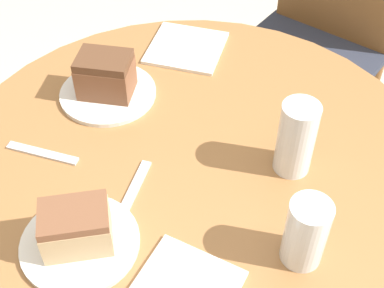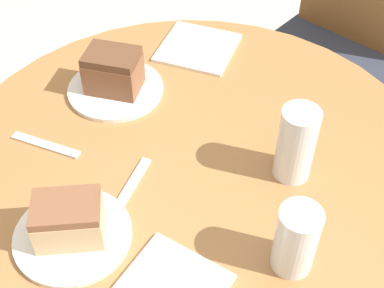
{
  "view_description": "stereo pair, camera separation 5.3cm",
  "coord_description": "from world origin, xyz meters",
  "px_view_note": "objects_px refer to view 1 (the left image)",
  "views": [
    {
      "loc": [
        0.31,
        -0.62,
        1.51
      ],
      "look_at": [
        0.0,
        0.0,
        0.8
      ],
      "focal_mm": 50.0,
      "sensor_mm": 36.0,
      "label": 1
    },
    {
      "loc": [
        0.35,
        -0.59,
        1.51
      ],
      "look_at": [
        0.0,
        0.0,
        0.8
      ],
      "focal_mm": 50.0,
      "sensor_mm": 36.0,
      "label": 2
    }
  ],
  "objects_px": {
    "plate_far": "(108,93)",
    "glass_lemonade": "(296,141)",
    "plate_near": "(80,243)",
    "glass_water": "(305,235)",
    "chair": "(311,46)",
    "cake_slice_far": "(105,75)",
    "cake_slice_near": "(76,227)"
  },
  "relations": [
    {
      "from": "plate_far",
      "to": "glass_lemonade",
      "type": "relative_size",
      "value": 1.37
    },
    {
      "from": "plate_near",
      "to": "glass_water",
      "type": "xyz_separation_m",
      "value": [
        0.33,
        0.14,
        0.05
      ]
    },
    {
      "from": "chair",
      "to": "plate_near",
      "type": "distance_m",
      "value": 1.13
    },
    {
      "from": "cake_slice_far",
      "to": "glass_lemonade",
      "type": "xyz_separation_m",
      "value": [
        0.42,
        -0.02,
        0.01
      ]
    },
    {
      "from": "plate_near",
      "to": "plate_far",
      "type": "xyz_separation_m",
      "value": [
        -0.17,
        0.34,
        0.0
      ]
    },
    {
      "from": "glass_lemonade",
      "to": "glass_water",
      "type": "xyz_separation_m",
      "value": [
        0.08,
        -0.18,
        -0.01
      ]
    },
    {
      "from": "cake_slice_far",
      "to": "cake_slice_near",
      "type": "bearing_deg",
      "value": -64.25
    },
    {
      "from": "plate_near",
      "to": "plate_far",
      "type": "distance_m",
      "value": 0.38
    },
    {
      "from": "plate_far",
      "to": "cake_slice_far",
      "type": "xyz_separation_m",
      "value": [
        -0.0,
        0.0,
        0.05
      ]
    },
    {
      "from": "cake_slice_near",
      "to": "glass_water",
      "type": "distance_m",
      "value": 0.36
    },
    {
      "from": "cake_slice_far",
      "to": "glass_water",
      "type": "relative_size",
      "value": 1.02
    },
    {
      "from": "glass_lemonade",
      "to": "glass_water",
      "type": "relative_size",
      "value": 1.17
    },
    {
      "from": "cake_slice_near",
      "to": "glass_water",
      "type": "bearing_deg",
      "value": 23.08
    },
    {
      "from": "plate_far",
      "to": "glass_lemonade",
      "type": "height_order",
      "value": "glass_lemonade"
    },
    {
      "from": "plate_near",
      "to": "cake_slice_near",
      "type": "xyz_separation_m",
      "value": [
        0.0,
        0.0,
        0.04
      ]
    },
    {
      "from": "plate_near",
      "to": "glass_water",
      "type": "relative_size",
      "value": 1.54
    },
    {
      "from": "glass_lemonade",
      "to": "chair",
      "type": "bearing_deg",
      "value": 101.68
    },
    {
      "from": "cake_slice_near",
      "to": "cake_slice_far",
      "type": "distance_m",
      "value": 0.38
    },
    {
      "from": "plate_near",
      "to": "glass_water",
      "type": "distance_m",
      "value": 0.36
    },
    {
      "from": "chair",
      "to": "plate_far",
      "type": "xyz_separation_m",
      "value": [
        -0.26,
        -0.75,
        0.27
      ]
    },
    {
      "from": "cake_slice_near",
      "to": "cake_slice_far",
      "type": "height_order",
      "value": "cake_slice_far"
    },
    {
      "from": "cake_slice_near",
      "to": "cake_slice_far",
      "type": "xyz_separation_m",
      "value": [
        -0.17,
        0.34,
        0.01
      ]
    },
    {
      "from": "plate_near",
      "to": "glass_water",
      "type": "bearing_deg",
      "value": 23.08
    },
    {
      "from": "chair",
      "to": "cake_slice_near",
      "type": "xyz_separation_m",
      "value": [
        -0.09,
        -1.09,
        0.32
      ]
    },
    {
      "from": "plate_near",
      "to": "glass_lemonade",
      "type": "relative_size",
      "value": 1.32
    },
    {
      "from": "chair",
      "to": "glass_lemonade",
      "type": "bearing_deg",
      "value": -67.31
    },
    {
      "from": "plate_near",
      "to": "cake_slice_near",
      "type": "height_order",
      "value": "cake_slice_near"
    },
    {
      "from": "glass_water",
      "to": "chair",
      "type": "bearing_deg",
      "value": 104.0
    },
    {
      "from": "plate_far",
      "to": "glass_water",
      "type": "xyz_separation_m",
      "value": [
        0.5,
        -0.2,
        0.05
      ]
    },
    {
      "from": "plate_far",
      "to": "glass_water",
      "type": "relative_size",
      "value": 1.61
    },
    {
      "from": "chair",
      "to": "glass_lemonade",
      "type": "height_order",
      "value": "chair"
    },
    {
      "from": "cake_slice_near",
      "to": "glass_water",
      "type": "xyz_separation_m",
      "value": [
        0.33,
        0.14,
        0.01
      ]
    }
  ]
}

